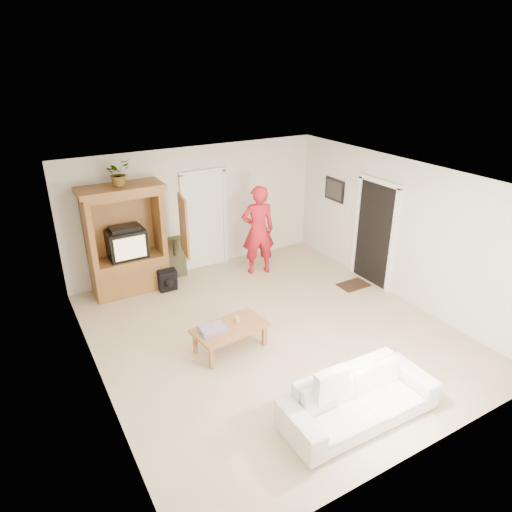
# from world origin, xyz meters

# --- Properties ---
(floor) EXTENTS (6.00, 6.00, 0.00)m
(floor) POSITION_xyz_m (0.00, 0.00, 0.00)
(floor) COLOR tan
(floor) RESTS_ON ground
(ceiling) EXTENTS (6.00, 6.00, 0.00)m
(ceiling) POSITION_xyz_m (0.00, 0.00, 2.60)
(ceiling) COLOR white
(ceiling) RESTS_ON floor
(wall_back) EXTENTS (5.50, 0.00, 5.50)m
(wall_back) POSITION_xyz_m (0.00, 3.00, 1.30)
(wall_back) COLOR silver
(wall_back) RESTS_ON floor
(wall_front) EXTENTS (5.50, 0.00, 5.50)m
(wall_front) POSITION_xyz_m (0.00, -3.00, 1.30)
(wall_front) COLOR silver
(wall_front) RESTS_ON floor
(wall_left) EXTENTS (0.00, 6.00, 6.00)m
(wall_left) POSITION_xyz_m (-2.75, 0.00, 1.30)
(wall_left) COLOR silver
(wall_left) RESTS_ON floor
(wall_right) EXTENTS (0.00, 6.00, 6.00)m
(wall_right) POSITION_xyz_m (2.75, 0.00, 1.30)
(wall_right) COLOR silver
(wall_right) RESTS_ON floor
(armoire) EXTENTS (1.82, 1.14, 2.10)m
(armoire) POSITION_xyz_m (-1.58, 2.66, 0.91)
(armoire) COLOR #905D2C
(armoire) RESTS_ON floor
(door_back) EXTENTS (0.85, 0.05, 2.04)m
(door_back) POSITION_xyz_m (0.15, 2.97, 1.02)
(door_back) COLOR white
(door_back) RESTS_ON floor
(doorway_right) EXTENTS (0.05, 0.90, 2.04)m
(doorway_right) POSITION_xyz_m (2.73, 0.60, 1.02)
(doorway_right) COLOR black
(doorway_right) RESTS_ON floor
(framed_picture) EXTENTS (0.03, 0.60, 0.48)m
(framed_picture) POSITION_xyz_m (2.73, 1.90, 1.60)
(framed_picture) COLOR black
(framed_picture) RESTS_ON wall_right
(doormat) EXTENTS (0.60, 0.40, 0.02)m
(doormat) POSITION_xyz_m (2.30, 0.60, 0.01)
(doormat) COLOR #382316
(doormat) RESTS_ON floor
(plant) EXTENTS (0.55, 0.53, 0.48)m
(plant) POSITION_xyz_m (-1.60, 2.63, 2.34)
(plant) COLOR #4C7238
(plant) RESTS_ON armoire
(man) EXTENTS (0.78, 0.62, 1.89)m
(man) POSITION_xyz_m (0.95, 2.10, 0.95)
(man) COLOR #B41822
(man) RESTS_ON floor
(sofa) EXTENTS (2.05, 0.83, 0.60)m
(sofa) POSITION_xyz_m (-0.09, -2.22, 0.30)
(sofa) COLOR silver
(sofa) RESTS_ON floor
(coffee_table) EXTENTS (1.19, 0.74, 0.42)m
(coffee_table) POSITION_xyz_m (-0.82, -0.08, 0.37)
(coffee_table) COLOR #A56638
(coffee_table) RESTS_ON floor
(towel) EXTENTS (0.39, 0.29, 0.08)m
(towel) POSITION_xyz_m (-1.11, -0.08, 0.46)
(towel) COLOR #C34141
(towel) RESTS_ON coffee_table
(candle) EXTENTS (0.08, 0.08, 0.10)m
(candle) POSITION_xyz_m (-0.67, -0.03, 0.47)
(candle) COLOR tan
(candle) RESTS_ON coffee_table
(backpack_black) EXTENTS (0.35, 0.21, 0.43)m
(backpack_black) POSITION_xyz_m (-1.00, 2.26, 0.21)
(backpack_black) COLOR black
(backpack_black) RESTS_ON floor
(backpack_olive) EXTENTS (0.43, 0.32, 0.81)m
(backpack_olive) POSITION_xyz_m (-0.63, 2.84, 0.40)
(backpack_olive) COLOR #47442B
(backpack_olive) RESTS_ON floor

